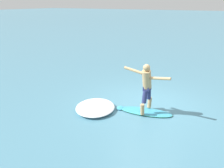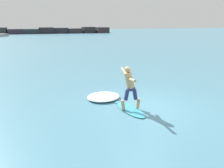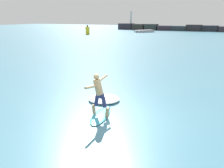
{
  "view_description": "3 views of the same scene",
  "coord_description": "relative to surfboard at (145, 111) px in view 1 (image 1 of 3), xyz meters",
  "views": [
    {
      "loc": [
        -6.92,
        -2.4,
        3.53
      ],
      "look_at": [
        -1.16,
        0.85,
        1.04
      ],
      "focal_mm": 35.0,
      "sensor_mm": 36.0,
      "label": 1
    },
    {
      "loc": [
        -3.53,
        -7.49,
        3.31
      ],
      "look_at": [
        -1.09,
        0.7,
        0.87
      ],
      "focal_mm": 35.0,
      "sensor_mm": 36.0,
      "label": 2
    },
    {
      "loc": [
        3.22,
        -7.13,
        3.79
      ],
      "look_at": [
        -0.97,
        1.71,
        0.8
      ],
      "focal_mm": 35.0,
      "sensor_mm": 36.0,
      "label": 3
    }
  ],
  "objects": [
    {
      "name": "ground_plane",
      "position": [
        0.61,
        0.12,
        -0.03
      ],
      "size": [
        200.0,
        200.0,
        0.0
      ],
      "primitive_type": "plane",
      "color": "teal"
    },
    {
      "name": "surfer",
      "position": [
        -0.05,
        -0.03,
        1.01
      ],
      "size": [
        0.79,
        1.58,
        1.68
      ],
      "color": "tan",
      "rests_on": "surfboard"
    },
    {
      "name": "wave_foam_at_tail",
      "position": [
        -0.67,
        1.57,
        0.06
      ],
      "size": [
        1.82,
        1.73,
        0.19
      ],
      "color": "white",
      "rests_on": "ground"
    },
    {
      "name": "surfboard",
      "position": [
        0.0,
        0.0,
        0.0
      ],
      "size": [
        0.95,
        1.97,
        0.2
      ],
      "color": "#399DC0",
      "rests_on": "ground"
    }
  ]
}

